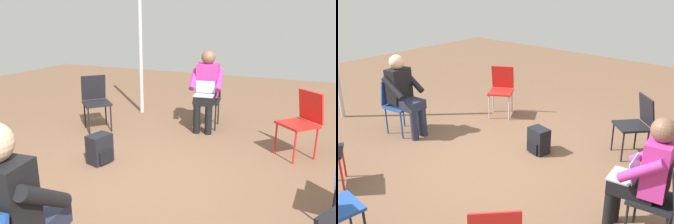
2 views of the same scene
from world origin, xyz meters
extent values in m
plane|color=brown|center=(0.00, 0.00, 0.00)|extent=(14.00, 14.00, 0.00)
cylinder|color=black|center=(0.13, 1.81, 0.21)|extent=(0.02, 0.02, 0.42)
cylinder|color=red|center=(1.17, 1.32, 0.21)|extent=(0.02, 0.02, 0.42)
cylinder|color=red|center=(0.87, 1.50, 0.21)|extent=(0.02, 0.02, 0.42)
cube|color=red|center=(1.05, -1.48, 0.43)|extent=(0.55, 0.55, 0.03)
cylinder|color=#B7B7BC|center=(0.82, -1.42, 0.21)|extent=(0.02, 0.02, 0.42)
cylinder|color=#B7B7BC|center=(1.11, -1.25, 0.21)|extent=(0.02, 0.02, 0.42)
cylinder|color=#B7B7BC|center=(0.99, -1.71, 0.21)|extent=(0.02, 0.02, 0.42)
cylinder|color=#B7B7BC|center=(1.28, -1.54, 0.21)|extent=(0.02, 0.02, 0.42)
cube|color=red|center=(1.15, -1.64, 0.65)|extent=(0.38, 0.27, 0.40)
cube|color=black|center=(-2.11, 0.03, 0.43)|extent=(0.45, 0.45, 0.03)
cylinder|color=black|center=(-1.97, 0.22, 0.21)|extent=(0.02, 0.02, 0.42)
cylinder|color=black|center=(-1.92, -0.11, 0.21)|extent=(0.02, 0.02, 0.42)
cylinder|color=black|center=(-2.26, -0.16, 0.21)|extent=(0.02, 0.02, 0.42)
cube|color=black|center=(-1.27, -1.49, 0.43)|extent=(0.57, 0.57, 0.03)
cylinder|color=black|center=(-1.28, -1.25, 0.21)|extent=(0.02, 0.02, 0.42)
cylinder|color=black|center=(-1.03, -1.49, 0.21)|extent=(0.02, 0.02, 0.42)
cylinder|color=black|center=(-1.51, -1.50, 0.21)|extent=(0.02, 0.02, 0.42)
cylinder|color=black|center=(-1.26, -1.73, 0.21)|extent=(0.02, 0.02, 0.42)
cube|color=black|center=(-1.40, -1.63, 0.65)|extent=(0.34, 0.33, 0.40)
cube|color=#1E4799|center=(1.76, 0.05, 0.43)|extent=(0.44, 0.44, 0.03)
cylinder|color=#1E4799|center=(1.61, -0.14, 0.21)|extent=(0.02, 0.02, 0.42)
cylinder|color=#1E4799|center=(1.57, 0.20, 0.21)|extent=(0.02, 0.02, 0.42)
cylinder|color=#1E4799|center=(1.94, -0.10, 0.21)|extent=(0.02, 0.02, 0.42)
cylinder|color=#1E4799|center=(1.91, 0.24, 0.21)|extent=(0.02, 0.02, 0.42)
cube|color=#1E4799|center=(1.94, 0.07, 0.65)|extent=(0.13, 0.39, 0.40)
cylinder|color=black|center=(-1.77, 0.17, 0.23)|extent=(0.11, 0.11, 0.45)
cylinder|color=black|center=(-1.75, -0.01, 0.23)|extent=(0.11, 0.11, 0.45)
cube|color=black|center=(-1.93, 0.06, 0.51)|extent=(0.45, 0.35, 0.14)
cube|color=#B22D84|center=(-2.11, 0.03, 0.77)|extent=(0.26, 0.36, 0.52)
sphere|color=brown|center=(-2.11, 0.03, 1.13)|extent=(0.22, 0.22, 0.22)
cylinder|color=#B22D84|center=(-2.04, 0.24, 0.80)|extent=(0.40, 0.14, 0.31)
cylinder|color=#B22D84|center=(-1.99, -0.15, 0.80)|extent=(0.40, 0.14, 0.31)
cube|color=#9EA0A5|center=(-1.82, 0.07, 0.59)|extent=(0.26, 0.33, 0.02)
cube|color=#B2D1F2|center=(-1.92, 0.06, 0.70)|extent=(0.09, 0.30, 0.20)
cylinder|color=#23283D|center=(1.41, -0.08, 0.23)|extent=(0.11, 0.11, 0.45)
cylinder|color=#23283D|center=(1.39, 0.10, 0.23)|extent=(0.11, 0.11, 0.45)
cube|color=#23283D|center=(1.57, 0.03, 0.51)|extent=(0.45, 0.34, 0.14)
cube|color=black|center=(1.76, 0.05, 0.77)|extent=(0.26, 0.36, 0.52)
sphere|color=#DBAD89|center=(1.76, 0.05, 1.13)|extent=(0.22, 0.22, 0.22)
cylinder|color=black|center=(1.68, -0.16, 0.80)|extent=(0.40, 0.13, 0.31)
cylinder|color=black|center=(1.63, 0.24, 0.80)|extent=(0.40, 0.13, 0.31)
cube|color=black|center=(-0.27, -0.77, 0.18)|extent=(0.32, 0.26, 0.36)
cube|color=black|center=(-0.27, -0.77, 0.10)|extent=(0.25, 0.29, 0.16)
camera|label=1|loc=(2.82, 1.48, 1.75)|focal=35.00mm
camera|label=2|loc=(-2.97, 3.13, 2.42)|focal=40.00mm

